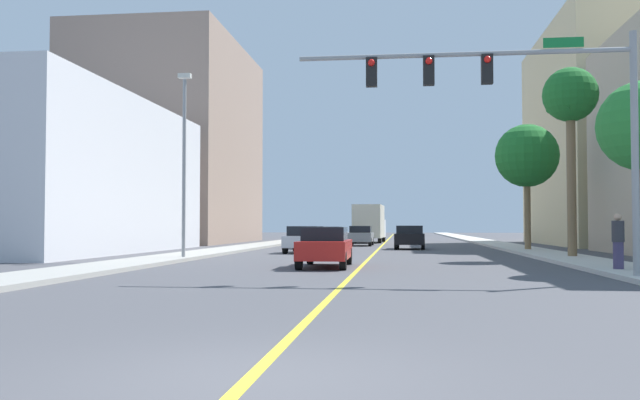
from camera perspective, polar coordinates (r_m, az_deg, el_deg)
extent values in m
plane|color=#47474C|center=(48.79, 5.08, -3.91)|extent=(192.00, 192.00, 0.00)
cube|color=#9E9B93|center=(49.84, -5.07, -3.79)|extent=(2.55, 168.00, 0.15)
cube|color=beige|center=(49.30, 15.34, -3.74)|extent=(2.55, 168.00, 0.15)
cube|color=yellow|center=(48.79, 5.08, -3.90)|extent=(0.16, 144.00, 0.01)
cube|color=silver|center=(41.63, -21.06, 1.87)|extent=(10.29, 21.28, 8.65)
cube|color=gray|center=(63.28, -12.29, 4.56)|extent=(12.66, 19.92, 17.68)
cube|color=beige|center=(59.16, 24.93, 4.83)|extent=(14.03, 20.21, 16.97)
cylinder|color=gray|center=(20.74, 24.77, 3.61)|extent=(0.20, 0.20, 6.75)
cylinder|color=gray|center=(20.30, 11.73, 11.80)|extent=(9.33, 0.14, 0.14)
cube|color=black|center=(20.27, 13.74, 10.54)|extent=(0.32, 0.24, 0.84)
sphere|color=red|center=(20.19, 13.79, 11.31)|extent=(0.20, 0.20, 0.20)
cube|color=black|center=(20.14, 9.05, 10.58)|extent=(0.32, 0.24, 0.84)
sphere|color=red|center=(20.06, 9.06, 11.37)|extent=(0.20, 0.20, 0.20)
cube|color=black|center=(20.14, 4.32, 10.56)|extent=(0.32, 0.24, 0.84)
sphere|color=red|center=(20.07, 4.30, 11.34)|extent=(0.20, 0.20, 0.20)
cube|color=#147233|center=(20.79, 19.62, 12.26)|extent=(1.10, 0.04, 0.28)
cylinder|color=gray|center=(30.63, -11.26, 2.66)|extent=(0.16, 0.16, 7.82)
cube|color=beige|center=(31.23, -11.21, 10.11)|extent=(0.56, 0.28, 0.20)
cone|color=#287F33|center=(25.24, 24.71, 4.91)|extent=(1.40, 0.45, 1.61)
cone|color=#287F33|center=(24.18, 23.36, 5.19)|extent=(0.48, 1.53, 1.31)
cylinder|color=brown|center=(32.88, 20.21, 1.98)|extent=(0.41, 0.41, 7.31)
sphere|color=#1E6B28|center=(33.33, 20.12, 8.25)|extent=(2.46, 2.46, 2.46)
cone|color=#1E6B28|center=(33.35, 21.41, 7.92)|extent=(0.62, 1.31, 1.23)
cone|color=#1E6B28|center=(33.98, 19.68, 7.71)|extent=(1.32, 0.58, 1.39)
cone|color=#1E6B28|center=(33.06, 18.91, 7.97)|extent=(0.55, 1.24, 1.32)
cone|color=#1E6B28|center=(32.61, 20.54, 8.13)|extent=(1.25, 0.53, 1.33)
cylinder|color=brown|center=(41.51, 16.89, -0.18)|extent=(0.36, 0.36, 5.44)
sphere|color=#1E6B28|center=(41.69, 16.85, 3.56)|extent=(3.67, 3.67, 3.67)
cone|color=#1E6B28|center=(41.91, 18.33, 3.27)|extent=(0.48, 1.70, 1.96)
cone|color=#1E6B28|center=(42.66, 17.51, 3.17)|extent=(1.71, 1.50, 1.69)
cone|color=#1E6B28|center=(42.53, 15.93, 3.17)|extent=(1.47, 1.04, 1.86)
cone|color=#1E6B28|center=(41.52, 15.35, 3.29)|extent=(0.47, 1.46, 1.72)
cone|color=#1E6B28|center=(40.67, 16.23, 3.41)|extent=(1.46, 1.18, 1.58)
cone|color=#1E6B28|center=(40.99, 18.05, 3.39)|extent=(1.47, 1.44, 1.42)
cube|color=black|center=(44.28, 7.50, -3.22)|extent=(1.97, 3.86, 0.68)
cube|color=black|center=(43.99, 7.49, -2.46)|extent=(1.69, 1.92, 0.51)
cylinder|color=black|center=(45.66, 6.48, -3.62)|extent=(0.24, 0.65, 0.64)
cylinder|color=black|center=(45.64, 8.57, -3.62)|extent=(0.24, 0.65, 0.64)
cylinder|color=black|center=(42.95, 6.35, -3.72)|extent=(0.24, 0.65, 0.64)
cylinder|color=black|center=(42.92, 8.58, -3.71)|extent=(0.24, 0.65, 0.64)
cube|color=#196638|center=(57.01, 0.94, -3.05)|extent=(2.01, 4.21, 0.57)
cube|color=black|center=(56.70, 0.90, -2.50)|extent=(1.72, 1.88, 0.54)
cylinder|color=black|center=(58.64, 0.30, -3.30)|extent=(0.24, 0.65, 0.64)
cylinder|color=black|center=(58.43, 1.96, -3.31)|extent=(0.24, 0.65, 0.64)
cylinder|color=black|center=(55.61, -0.14, -3.37)|extent=(0.24, 0.65, 0.64)
cylinder|color=black|center=(55.38, 1.61, -3.37)|extent=(0.24, 0.65, 0.64)
cube|color=slate|center=(51.20, 3.41, -3.10)|extent=(1.80, 3.89, 0.66)
cube|color=black|center=(51.19, 3.41, -2.45)|extent=(1.56, 1.91, 0.50)
cylinder|color=black|center=(52.65, 2.68, -3.44)|extent=(0.23, 0.64, 0.64)
cylinder|color=black|center=(52.54, 4.37, -3.43)|extent=(0.23, 0.64, 0.64)
cylinder|color=black|center=(49.89, 2.41, -3.51)|extent=(0.23, 0.64, 0.64)
cylinder|color=black|center=(49.78, 4.19, -3.51)|extent=(0.23, 0.64, 0.64)
cube|color=#BCBCC1|center=(38.12, -1.20, -3.46)|extent=(2.02, 4.17, 0.63)
cube|color=black|center=(37.91, -1.25, -2.59)|extent=(1.74, 2.08, 0.52)
cylinder|color=black|center=(39.77, -2.08, -3.86)|extent=(0.24, 0.65, 0.64)
cylinder|color=black|center=(39.49, 0.40, -3.87)|extent=(0.24, 0.65, 0.64)
cylinder|color=black|center=(36.79, -2.92, -4.00)|extent=(0.24, 0.65, 0.64)
cylinder|color=black|center=(36.50, -0.25, -4.02)|extent=(0.24, 0.65, 0.64)
cube|color=red|center=(25.05, 0.46, -4.13)|extent=(1.80, 4.53, 0.65)
cube|color=black|center=(24.84, 0.41, -2.83)|extent=(1.55, 2.28, 0.49)
cylinder|color=black|center=(26.83, -0.82, -4.70)|extent=(0.23, 0.64, 0.64)
cylinder|color=black|center=(26.70, 2.42, -4.71)|extent=(0.23, 0.64, 0.64)
cylinder|color=black|center=(23.46, -1.78, -5.07)|extent=(0.23, 0.64, 0.64)
cylinder|color=black|center=(23.31, 1.93, -5.09)|extent=(0.23, 0.64, 0.64)
cube|color=white|center=(45.14, -0.60, -3.28)|extent=(2.00, 4.60, 0.59)
cube|color=black|center=(45.12, -0.60, -2.56)|extent=(1.71, 2.38, 0.54)
cylinder|color=black|center=(46.95, -1.41, -3.60)|extent=(0.24, 0.65, 0.64)
cylinder|color=black|center=(46.78, 0.63, -3.60)|extent=(0.24, 0.65, 0.64)
cylinder|color=black|center=(43.53, -1.93, -3.71)|extent=(0.24, 0.65, 0.64)
cylinder|color=black|center=(43.35, 0.26, -3.72)|extent=(0.24, 0.65, 0.64)
cube|color=silver|center=(63.59, 4.38, -2.37)|extent=(2.48, 2.20, 1.60)
cube|color=beige|center=(59.84, 4.08, -1.79)|extent=(2.61, 5.51, 2.84)
cylinder|color=black|center=(63.69, 3.44, -3.09)|extent=(0.31, 0.91, 0.90)
cylinder|color=black|center=(63.52, 5.32, -3.09)|extent=(0.31, 0.91, 0.90)
cylinder|color=black|center=(58.60, 2.95, -3.17)|extent=(0.31, 0.91, 0.90)
cylinder|color=black|center=(58.41, 5.00, -3.17)|extent=(0.31, 0.91, 0.90)
cylinder|color=#3F3859|center=(23.58, 23.60, -4.26)|extent=(0.32, 0.32, 0.85)
cylinder|color=#333338|center=(23.56, 23.58, -2.41)|extent=(0.38, 0.38, 0.67)
sphere|color=tan|center=(23.56, 23.56, -1.31)|extent=(0.23, 0.23, 0.23)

